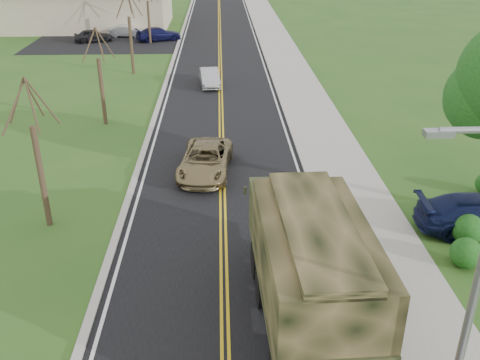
{
  "coord_description": "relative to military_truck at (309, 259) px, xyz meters",
  "views": [
    {
      "loc": [
        -0.02,
        -8.94,
        11.0
      ],
      "look_at": [
        0.7,
        10.1,
        1.8
      ],
      "focal_mm": 40.0,
      "sensor_mm": 36.0,
      "label": 1
    }
  ],
  "objects": [
    {
      "name": "commercial_building",
      "position": [
        -18.42,
        52.19,
        0.4
      ],
      "size": [
        25.5,
        21.5,
        5.65
      ],
      "color": "tan",
      "rests_on": "ground"
    },
    {
      "name": "suv_champagne",
      "position": [
        -3.24,
        10.9,
        -1.59
      ],
      "size": [
        2.85,
        5.21,
        1.39
      ],
      "primitive_type": "imported",
      "rotation": [
        0.0,
        0.0,
        -0.11
      ],
      "color": "olive",
      "rests_on": "ground"
    },
    {
      "name": "lot_car_dark",
      "position": [
        -15.28,
        42.99,
        -1.64
      ],
      "size": [
        4.05,
        2.47,
        1.29
      ],
      "primitive_type": "imported",
      "rotation": [
        0.0,
        0.0,
        1.84
      ],
      "color": "black",
      "rests_on": "ground"
    },
    {
      "name": "lot_car_silver",
      "position": [
        -12.28,
        45.59,
        -1.68
      ],
      "size": [
        3.76,
        1.5,
        1.22
      ],
      "primitive_type": "imported",
      "rotation": [
        0.0,
        0.0,
        1.51
      ],
      "color": "silver",
      "rests_on": "ground"
    },
    {
      "name": "road",
      "position": [
        -2.44,
        36.22,
        -2.28
      ],
      "size": [
        8.0,
        120.0,
        0.01
      ],
      "primitive_type": "cube",
      "color": "black",
      "rests_on": "ground"
    },
    {
      "name": "military_truck",
      "position": [
        0.0,
        0.0,
        0.0
      ],
      "size": [
        3.05,
        8.1,
        3.99
      ],
      "rotation": [
        0.0,
        0.0,
        0.03
      ],
      "color": "black",
      "rests_on": "ground"
    },
    {
      "name": "lot_car_navy",
      "position": [
        -8.72,
        43.45,
        -1.62
      ],
      "size": [
        4.99,
        3.58,
        1.34
      ],
      "primitive_type": "imported",
      "rotation": [
        0.0,
        0.0,
        1.99
      ],
      "color": "#10123D",
      "rests_on": "ground"
    },
    {
      "name": "street_light",
      "position": [
        2.46,
        -4.28,
        2.15
      ],
      "size": [
        1.65,
        0.22,
        8.0
      ],
      "color": "gray",
      "rests_on": "ground"
    },
    {
      "name": "bare_tree_a",
      "position": [
        -9.44,
        6.22,
        0.34
      ],
      "size": [
        1.93,
        2.26,
        6.08
      ],
      "color": "#38281C",
      "rests_on": "ground"
    },
    {
      "name": "sidewalk_right",
      "position": [
        3.46,
        36.22,
        -2.24
      ],
      "size": [
        3.2,
        120.0,
        0.1
      ],
      "primitive_type": "cube",
      "color": "#9E998E",
      "rests_on": "ground"
    },
    {
      "name": "curb_left",
      "position": [
        -6.59,
        36.22,
        -2.24
      ],
      "size": [
        0.3,
        120.0,
        0.1
      ],
      "primitive_type": "cube",
      "color": "#9E998E",
      "rests_on": "ground"
    },
    {
      "name": "curb_right",
      "position": [
        1.71,
        36.22,
        -2.23
      ],
      "size": [
        0.3,
        120.0,
        0.12
      ],
      "primitive_type": "cube",
      "color": "#9E998E",
      "rests_on": "ground"
    },
    {
      "name": "bare_tree_b",
      "position": [
        -9.44,
        18.22,
        0.19
      ],
      "size": [
        1.83,
        2.14,
        5.73
      ],
      "color": "#38281C",
      "rests_on": "ground"
    },
    {
      "name": "sedan_silver",
      "position": [
        -3.24,
        26.35,
        -1.66
      ],
      "size": [
        1.69,
        3.9,
        1.25
      ],
      "primitive_type": "imported",
      "rotation": [
        0.0,
        0.0,
        0.1
      ],
      "color": "#B3B3B8",
      "rests_on": "ground"
    },
    {
      "name": "bare_tree_c",
      "position": [
        -9.44,
        30.22,
        0.49
      ],
      "size": [
        2.04,
        2.39,
        6.42
      ],
      "color": "#38281C",
      "rests_on": "ground"
    },
    {
      "name": "bare_tree_d",
      "position": [
        -9.44,
        42.22,
        0.26
      ],
      "size": [
        1.88,
        2.2,
        5.91
      ],
      "color": "#38281C",
      "rests_on": "ground"
    }
  ]
}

